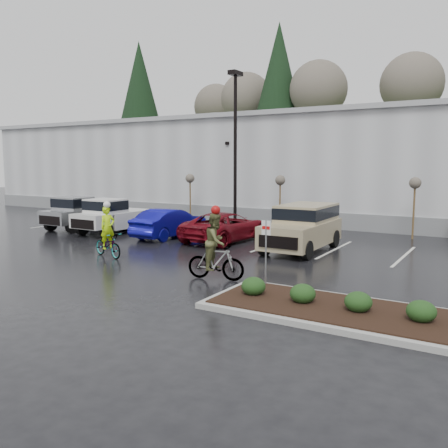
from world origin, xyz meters
The scene contains 21 objects.
ground centered at (0.00, 0.00, 0.00)m, with size 120.00×120.00×0.00m, color black.
warehouse centered at (0.00, 21.99, 3.65)m, with size 60.50×15.50×7.20m.
wooded_ridge centered at (0.00, 45.00, 3.00)m, with size 80.00×25.00×6.00m, color #1E3C19.
lamppost centered at (-4.00, 12.00, 5.69)m, with size 0.50×1.00×9.22m.
sapling_west centered at (-8.00, 13.00, 2.73)m, with size 0.60×0.60×3.20m.
sapling_mid centered at (-1.50, 13.00, 2.73)m, with size 0.60×0.60×3.20m.
sapling_east centered at (6.00, 13.00, 2.73)m, with size 0.60×0.60×3.20m.
curb_island centered at (7.00, -1.00, 0.07)m, with size 8.00×3.00×0.15m, color gray.
mulch_bed centered at (7.00, -1.00, 0.17)m, with size 7.60×2.60×0.04m, color black.
shrub_a centered at (4.00, -1.00, 0.41)m, with size 0.70×0.70×0.52m, color black.
shrub_b centered at (5.50, -1.00, 0.41)m, with size 0.70×0.70×0.52m, color black.
shrub_c centered at (7.00, -1.00, 0.41)m, with size 0.70×0.70×0.52m, color black.
shrub_d centered at (8.50, -1.00, 0.41)m, with size 0.70×0.70×0.52m, color black.
fire_lane_sign centered at (3.80, 0.20, 1.41)m, with size 0.30×0.05×2.20m.
pickup_silver centered at (-11.60, 7.15, 0.98)m, with size 2.10×5.20×1.96m, color #929699, non-canonical shape.
pickup_white centered at (-8.79, 6.95, 0.98)m, with size 2.10×5.20×1.96m, color silver, non-canonical shape.
car_blue centered at (-5.13, 7.00, 0.77)m, with size 1.62×4.66×1.53m, color #0C0B80.
car_red centered at (-1.99, 7.51, 0.73)m, with size 2.43×5.27×1.47m, color maroon.
suv_tan centered at (2.29, 6.96, 1.03)m, with size 2.20×5.10×2.06m, color tan, non-canonical shape.
cyclist_hivis centered at (-4.15, 1.50, 0.72)m, with size 2.04×1.17×2.34m.
cyclist_olive centered at (1.79, 0.50, 0.91)m, with size 2.01×1.01×2.52m.
Camera 1 is at (10.08, -12.78, 3.93)m, focal length 38.00 mm.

